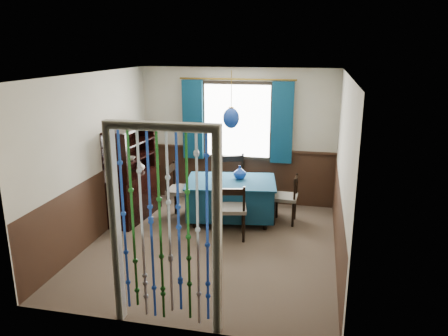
% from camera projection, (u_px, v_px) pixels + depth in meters
% --- Properties ---
extents(floor, '(4.00, 4.00, 0.00)m').
position_uv_depth(floor, '(212.00, 245.00, 6.50)').
color(floor, brown).
rests_on(floor, ground).
extents(ceiling, '(4.00, 4.00, 0.00)m').
position_uv_depth(ceiling, '(211.00, 74.00, 5.82)').
color(ceiling, silver).
rests_on(ceiling, ground).
extents(wall_back, '(3.60, 0.00, 3.60)m').
position_uv_depth(wall_back, '(237.00, 137.00, 8.04)').
color(wall_back, '#BCB39A').
rests_on(wall_back, ground).
extents(wall_front, '(3.60, 0.00, 3.60)m').
position_uv_depth(wall_front, '(162.00, 217.00, 4.28)').
color(wall_front, '#BCB39A').
rests_on(wall_front, ground).
extents(wall_left, '(0.00, 4.00, 4.00)m').
position_uv_depth(wall_left, '(95.00, 158.00, 6.53)').
color(wall_left, '#BCB39A').
rests_on(wall_left, ground).
extents(wall_right, '(0.00, 4.00, 4.00)m').
position_uv_depth(wall_right, '(343.00, 172.00, 5.79)').
color(wall_right, '#BCB39A').
rests_on(wall_right, ground).
extents(wainscot_back, '(3.60, 0.00, 3.60)m').
position_uv_depth(wainscot_back, '(237.00, 176.00, 8.23)').
color(wainscot_back, '#331E13').
rests_on(wainscot_back, ground).
extents(wainscot_front, '(3.60, 0.00, 3.60)m').
position_uv_depth(wainscot_front, '(166.00, 284.00, 4.50)').
color(wainscot_front, '#331E13').
rests_on(wainscot_front, ground).
extents(wainscot_left, '(0.00, 4.00, 4.00)m').
position_uv_depth(wainscot_left, '(100.00, 205.00, 6.73)').
color(wainscot_left, '#331E13').
rests_on(wainscot_left, ground).
extents(wainscot_right, '(0.00, 4.00, 4.00)m').
position_uv_depth(wainscot_right, '(338.00, 224.00, 6.00)').
color(wainscot_right, '#331E13').
rests_on(wainscot_right, ground).
extents(window, '(1.32, 0.12, 1.42)m').
position_uv_depth(window, '(237.00, 121.00, 7.91)').
color(window, black).
rests_on(window, wall_back).
extents(doorway, '(1.16, 0.12, 2.18)m').
position_uv_depth(doorway, '(165.00, 233.00, 4.39)').
color(doorway, silver).
rests_on(doorway, ground).
extents(dining_table, '(1.60, 1.23, 0.70)m').
position_uv_depth(dining_table, '(231.00, 197.00, 7.32)').
color(dining_table, '#0D3046').
rests_on(dining_table, floor).
extents(chair_near, '(0.51, 0.50, 0.88)m').
position_uv_depth(chair_near, '(232.00, 210.00, 6.62)').
color(chair_near, black).
rests_on(chair_near, floor).
extents(chair_far, '(0.60, 0.58, 0.95)m').
position_uv_depth(chair_far, '(234.00, 180.00, 7.95)').
color(chair_far, black).
rests_on(chair_far, floor).
extents(chair_left, '(0.46, 0.48, 0.97)m').
position_uv_depth(chair_left, '(180.00, 190.00, 7.36)').
color(chair_left, black).
rests_on(chair_left, floor).
extents(chair_right, '(0.40, 0.42, 0.82)m').
position_uv_depth(chair_right, '(287.00, 197.00, 7.23)').
color(chair_right, black).
rests_on(chair_right, floor).
extents(sideboard, '(0.53, 1.24, 1.58)m').
position_uv_depth(sideboard, '(133.00, 186.00, 7.42)').
color(sideboard, black).
rests_on(sideboard, floor).
extents(pendant_lamp, '(0.27, 0.27, 0.91)m').
position_uv_depth(pendant_lamp, '(231.00, 118.00, 6.96)').
color(pendant_lamp, olive).
rests_on(pendant_lamp, ceiling).
extents(vase_table, '(0.24, 0.24, 0.21)m').
position_uv_depth(vase_table, '(240.00, 173.00, 7.33)').
color(vase_table, navy).
rests_on(vase_table, dining_table).
extents(bowl_shelf, '(0.26, 0.26, 0.05)m').
position_uv_depth(bowl_shelf, '(130.00, 158.00, 7.06)').
color(bowl_shelf, beige).
rests_on(bowl_shelf, sideboard).
extents(vase_sideboard, '(0.20, 0.20, 0.17)m').
position_uv_depth(vase_sideboard, '(141.00, 165.00, 7.52)').
color(vase_sideboard, beige).
rests_on(vase_sideboard, sideboard).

